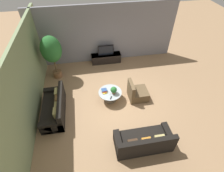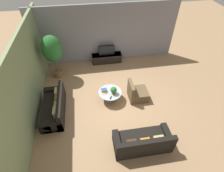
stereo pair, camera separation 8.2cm
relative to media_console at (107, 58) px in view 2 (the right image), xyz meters
name	(u,v)px [view 2 (the right image)]	position (x,y,z in m)	size (l,w,h in m)	color
ground_plane	(116,100)	(0.00, -2.94, -0.25)	(24.00, 24.00, 0.00)	#9E7A56
back_wall_stone	(105,34)	(0.00, 0.32, 1.25)	(7.40, 0.12, 3.00)	gray
side_wall_left	(27,79)	(-3.26, -2.74, 1.25)	(0.12, 7.40, 3.00)	gray
media_console	(107,58)	(0.00, 0.00, 0.00)	(1.61, 0.50, 0.47)	black
television	(106,50)	(0.00, 0.00, 0.49)	(0.83, 0.13, 0.55)	black
coffee_table	(110,94)	(-0.25, -2.84, 0.07)	(0.98, 0.98, 0.45)	#756656
couch_by_wall	(55,107)	(-2.53, -3.18, 0.04)	(0.84, 1.96, 0.84)	black
couch_near_entry	(143,142)	(0.50, -5.19, 0.04)	(1.92, 0.84, 0.84)	black
armchair_wicker	(137,93)	(0.91, -2.92, 0.03)	(0.80, 0.76, 0.86)	brown
potted_palm_tall	(52,50)	(-2.56, -0.83, 1.23)	(0.92, 0.92, 2.18)	brown
potted_plant_tabletop	(114,90)	(-0.11, -2.94, 0.39)	(0.27, 0.27, 0.34)	brown
book_stack	(104,91)	(-0.48, -2.76, 0.25)	(0.24, 0.33, 0.09)	gold
remote_black	(111,98)	(-0.27, -3.18, 0.22)	(0.04, 0.16, 0.02)	black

